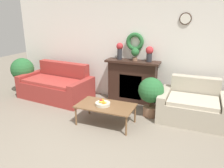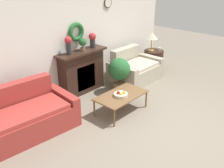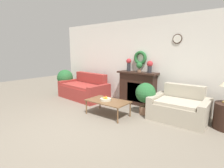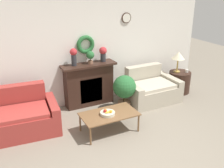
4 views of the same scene
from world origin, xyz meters
The scene contains 12 objects.
ground_plane centered at (0.00, 0.00, 0.00)m, with size 16.00×16.00×0.00m, color gray.
wall_back centered at (0.00, 2.82, 1.35)m, with size 6.80×0.16×2.70m.
fireplace centered at (0.09, 2.62, 0.53)m, with size 1.32×0.41×1.06m.
couch_left centered at (-1.83, 2.10, 0.32)m, with size 1.94×1.13×0.90m.
loveseat_right centered at (1.56, 2.13, 0.30)m, with size 1.35×0.96×0.84m.
coffee_table centered at (-0.03, 1.25, 0.37)m, with size 1.14×0.64×0.41m.
fruit_bowl centered at (-0.08, 1.22, 0.45)m, with size 0.30×0.30×0.12m.
vase_on_mantel_left centered at (-0.26, 2.62, 1.30)m, with size 0.17×0.17×0.41m.
vase_on_mantel_right centered at (0.48, 2.62, 1.27)m, with size 0.18×0.18×0.36m.
potted_plant_on_mantel centered at (0.14, 2.60, 1.24)m, with size 0.19×0.19×0.31m.
potted_plant_floor_by_couch centered at (-2.99, 2.15, 0.61)m, with size 0.63×0.63×0.97m.
potted_plant_floor_by_loveseat centered at (0.71, 1.95, 0.54)m, with size 0.54×0.54×0.87m.
Camera 1 is at (1.61, -2.39, 2.13)m, focal length 35.00 mm.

